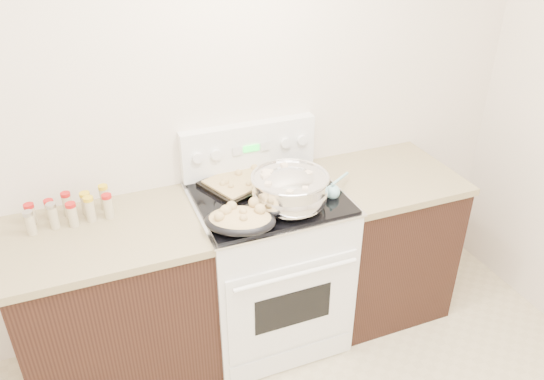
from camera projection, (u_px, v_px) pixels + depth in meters
name	position (u px, v px, depth m)	size (l,w,h in m)	color
room_shell	(358.00, 234.00, 1.11)	(4.10, 3.60, 2.75)	silver
counter_left	(118.00, 305.00, 2.72)	(0.93, 0.67, 0.92)	black
counter_right	(380.00, 240.00, 3.22)	(0.73, 0.67, 0.92)	black
kitchen_range	(268.00, 264.00, 2.97)	(0.78, 0.73, 1.22)	white
mixing_bowl	(290.00, 191.00, 2.60)	(0.45, 0.45, 0.23)	silver
roasting_pan	(240.00, 219.00, 2.45)	(0.40, 0.35, 0.12)	black
baking_sheet	(246.00, 180.00, 2.85)	(0.51, 0.44, 0.06)	black
wooden_spoon	(274.00, 206.00, 2.63)	(0.19, 0.20, 0.04)	#9D7447
blue_ladle	(334.00, 190.00, 2.72)	(0.21, 0.20, 0.10)	#8DCDD3
spice_jars	(71.00, 209.00, 2.55)	(0.40, 0.15, 0.13)	#BFB28C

